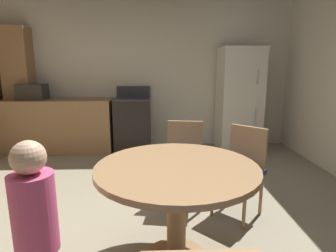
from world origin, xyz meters
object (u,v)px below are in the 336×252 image
at_px(refrigerator, 239,100).
at_px(dining_table, 177,187).
at_px(person_child, 37,236).
at_px(chair_northeast, 242,165).
at_px(chair_north, 184,157).
at_px(microwave, 32,92).
at_px(oven_range, 133,124).

bearing_deg(refrigerator, dining_table, -113.74).
xyz_separation_m(refrigerator, person_child, (-2.02, -3.39, -0.30)).
relative_size(refrigerator, dining_table, 1.53).
distance_m(refrigerator, dining_table, 3.14).
xyz_separation_m(chair_northeast, person_child, (-1.44, -1.22, 0.08)).
height_order(dining_table, chair_northeast, chair_northeast).
distance_m(chair_north, person_child, 1.74).
bearing_deg(dining_table, chair_northeast, 45.37).
bearing_deg(chair_north, dining_table, 0.00).
bearing_deg(dining_table, person_child, -145.16).
height_order(refrigerator, chair_north, refrigerator).
xyz_separation_m(chair_north, chair_northeast, (0.54, -0.27, 0.00)).
xyz_separation_m(microwave, chair_north, (2.39, -1.96, -0.53)).
xyz_separation_m(oven_range, chair_north, (0.72, -1.96, 0.03)).
height_order(chair_north, person_child, person_child).
relative_size(microwave, chair_northeast, 0.51).
bearing_deg(dining_table, refrigerator, 66.26).
relative_size(microwave, dining_table, 0.38).
bearing_deg(refrigerator, microwave, 179.18).
bearing_deg(oven_range, dining_table, -78.92).
relative_size(chair_north, person_child, 0.80).
relative_size(oven_range, chair_northeast, 1.26).
height_order(refrigerator, chair_northeast, refrigerator).
height_order(dining_table, person_child, person_child).
relative_size(microwave, chair_north, 0.51).
xyz_separation_m(oven_range, person_child, (-0.19, -3.45, 0.11)).
relative_size(oven_range, refrigerator, 0.62).
distance_m(oven_range, chair_northeast, 2.56).
xyz_separation_m(refrigerator, chair_northeast, (-0.58, -2.18, -0.38)).
height_order(oven_range, microwave, microwave).
bearing_deg(oven_range, person_child, -93.14).
distance_m(chair_north, chair_northeast, 0.60).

